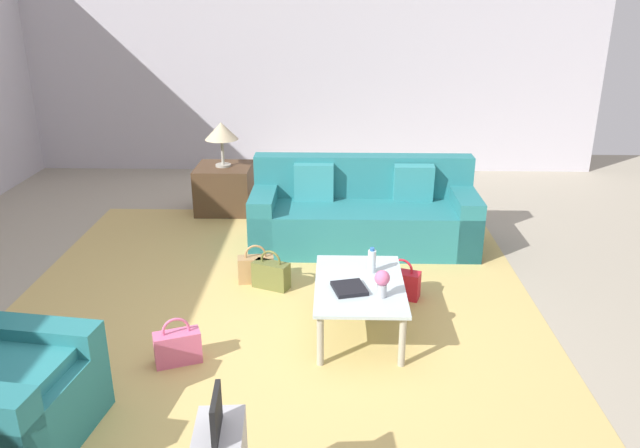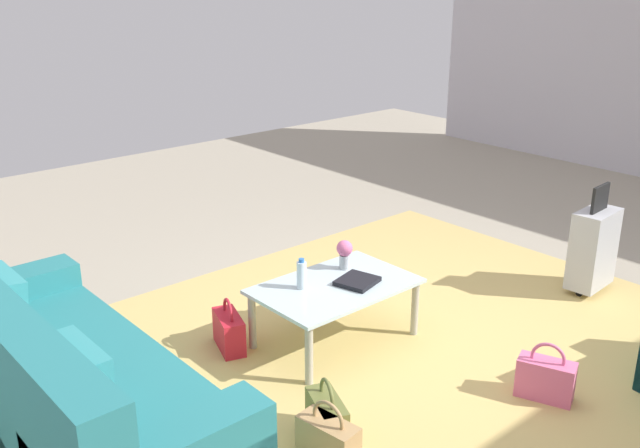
{
  "view_description": "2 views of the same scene",
  "coord_description": "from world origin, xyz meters",
  "px_view_note": "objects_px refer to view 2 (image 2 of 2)",
  "views": [
    {
      "loc": [
        -3.83,
        -0.31,
        2.48
      ],
      "look_at": [
        0.42,
        -0.2,
        0.88
      ],
      "focal_mm": 35.0,
      "sensor_mm": 36.0,
      "label": 1
    },
    {
      "loc": [
        3.24,
        2.61,
        2.35
      ],
      "look_at": [
        0.92,
        -0.06,
        1.07
      ],
      "focal_mm": 40.0,
      "sensor_mm": 36.0,
      "label": 2
    }
  ],
  "objects_px": {
    "water_bottle": "(302,275)",
    "flower_vase": "(345,252)",
    "handbag_tan": "(328,441)",
    "suitcase_silver": "(593,248)",
    "coffee_table_book": "(357,281)",
    "handbag_olive": "(327,418)",
    "handbag_red": "(229,331)",
    "couch": "(61,395)",
    "coffee_table": "(335,292)",
    "handbag_pink": "(546,378)"
  },
  "relations": [
    {
      "from": "coffee_table_book",
      "to": "handbag_red",
      "type": "relative_size",
      "value": 0.69
    },
    {
      "from": "coffee_table",
      "to": "coffee_table_book",
      "type": "relative_size",
      "value": 4.2
    },
    {
      "from": "suitcase_silver",
      "to": "coffee_table_book",
      "type": "bearing_deg",
      "value": -18.25
    },
    {
      "from": "couch",
      "to": "water_bottle",
      "type": "distance_m",
      "value": 1.6
    },
    {
      "from": "coffee_table",
      "to": "suitcase_silver",
      "type": "distance_m",
      "value": 2.12
    },
    {
      "from": "suitcase_silver",
      "to": "handbag_tan",
      "type": "height_order",
      "value": "suitcase_silver"
    },
    {
      "from": "coffee_table",
      "to": "handbag_red",
      "type": "relative_size",
      "value": 2.88
    },
    {
      "from": "coffee_table_book",
      "to": "coffee_table",
      "type": "bearing_deg",
      "value": -48.72
    },
    {
      "from": "flower_vase",
      "to": "handbag_pink",
      "type": "xyz_separation_m",
      "value": [
        -0.24,
        1.44,
        -0.41
      ]
    },
    {
      "from": "handbag_olive",
      "to": "handbag_red",
      "type": "bearing_deg",
      "value": -97.65
    },
    {
      "from": "water_bottle",
      "to": "coffee_table_book",
      "type": "xyz_separation_m",
      "value": [
        -0.32,
        0.18,
        -0.08
      ]
    },
    {
      "from": "couch",
      "to": "flower_vase",
      "type": "bearing_deg",
      "value": -178.58
    },
    {
      "from": "handbag_tan",
      "to": "flower_vase",
      "type": "bearing_deg",
      "value": -135.93
    },
    {
      "from": "coffee_table",
      "to": "handbag_tan",
      "type": "height_order",
      "value": "coffee_table"
    },
    {
      "from": "water_bottle",
      "to": "flower_vase",
      "type": "distance_m",
      "value": 0.42
    },
    {
      "from": "flower_vase",
      "to": "handbag_tan",
      "type": "xyz_separation_m",
      "value": [
        1.08,
        1.05,
        -0.41
      ]
    },
    {
      "from": "coffee_table",
      "to": "handbag_pink",
      "type": "bearing_deg",
      "value": 109.77
    },
    {
      "from": "suitcase_silver",
      "to": "handbag_red",
      "type": "bearing_deg",
      "value": -22.64
    },
    {
      "from": "handbag_red",
      "to": "couch",
      "type": "bearing_deg",
      "value": 13.01
    },
    {
      "from": "coffee_table",
      "to": "suitcase_silver",
      "type": "xyz_separation_m",
      "value": [
        -2.0,
        0.7,
        -0.0
      ]
    },
    {
      "from": "suitcase_silver",
      "to": "handbag_pink",
      "type": "bearing_deg",
      "value": 20.97
    },
    {
      "from": "handbag_red",
      "to": "coffee_table_book",
      "type": "bearing_deg",
      "value": 146.99
    },
    {
      "from": "couch",
      "to": "handbag_tan",
      "type": "xyz_separation_m",
      "value": [
        -0.93,
        1.0,
        -0.18
      ]
    },
    {
      "from": "handbag_olive",
      "to": "handbag_pink",
      "type": "height_order",
      "value": "same"
    },
    {
      "from": "water_bottle",
      "to": "handbag_pink",
      "type": "height_order",
      "value": "water_bottle"
    },
    {
      "from": "couch",
      "to": "coffee_table_book",
      "type": "relative_size",
      "value": 9.15
    },
    {
      "from": "couch",
      "to": "handbag_tan",
      "type": "height_order",
      "value": "couch"
    },
    {
      "from": "water_bottle",
      "to": "flower_vase",
      "type": "bearing_deg",
      "value": -173.21
    },
    {
      "from": "coffee_table",
      "to": "suitcase_silver",
      "type": "bearing_deg",
      "value": 160.71
    },
    {
      "from": "coffee_table_book",
      "to": "handbag_pink",
      "type": "xyz_separation_m",
      "value": [
        -0.34,
        1.21,
        -0.3
      ]
    },
    {
      "from": "coffee_table",
      "to": "water_bottle",
      "type": "distance_m",
      "value": 0.27
    },
    {
      "from": "handbag_olive",
      "to": "handbag_tan",
      "type": "distance_m",
      "value": 0.19
    },
    {
      "from": "couch",
      "to": "handbag_pink",
      "type": "relative_size",
      "value": 6.29
    },
    {
      "from": "suitcase_silver",
      "to": "water_bottle",
      "type": "bearing_deg",
      "value": -19.98
    },
    {
      "from": "water_bottle",
      "to": "handbag_pink",
      "type": "relative_size",
      "value": 0.57
    },
    {
      "from": "couch",
      "to": "flower_vase",
      "type": "relative_size",
      "value": 10.98
    },
    {
      "from": "water_bottle",
      "to": "coffee_table_book",
      "type": "height_order",
      "value": "water_bottle"
    },
    {
      "from": "handbag_pink",
      "to": "handbag_olive",
      "type": "bearing_deg",
      "value": -24.27
    },
    {
      "from": "couch",
      "to": "handbag_olive",
      "type": "distance_m",
      "value": 1.36
    },
    {
      "from": "flower_vase",
      "to": "handbag_pink",
      "type": "relative_size",
      "value": 0.57
    },
    {
      "from": "handbag_tan",
      "to": "handbag_pink",
      "type": "height_order",
      "value": "same"
    },
    {
      "from": "water_bottle",
      "to": "handbag_tan",
      "type": "relative_size",
      "value": 0.57
    },
    {
      "from": "coffee_table",
      "to": "water_bottle",
      "type": "bearing_deg",
      "value": -26.57
    },
    {
      "from": "handbag_tan",
      "to": "coffee_table",
      "type": "bearing_deg",
      "value": -133.84
    },
    {
      "from": "flower_vase",
      "to": "handbag_red",
      "type": "height_order",
      "value": "flower_vase"
    },
    {
      "from": "couch",
      "to": "coffee_table",
      "type": "relative_size",
      "value": 2.18
    },
    {
      "from": "handbag_tan",
      "to": "handbag_red",
      "type": "bearing_deg",
      "value": -102.17
    },
    {
      "from": "handbag_pink",
      "to": "coffee_table",
      "type": "bearing_deg",
      "value": -70.23
    },
    {
      "from": "coffee_table",
      "to": "suitcase_silver",
      "type": "relative_size",
      "value": 1.21
    },
    {
      "from": "suitcase_silver",
      "to": "handbag_olive",
      "type": "height_order",
      "value": "suitcase_silver"
    }
  ]
}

